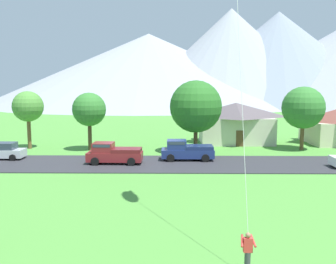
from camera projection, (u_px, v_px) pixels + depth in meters
road_strip at (168, 164)px, 35.02m from camera, size 160.00×7.82×0.08m
mountain_east_ridge at (231, 57)px, 146.73m from camera, size 81.58×81.58×37.93m
mountain_far_east_ridge at (278, 59)px, 147.95m from camera, size 89.94×89.94×36.95m
mountain_central_ridge at (149, 69)px, 155.47m from camera, size 131.82×131.82×29.27m
house_leftmost at (236, 122)px, 48.00m from camera, size 9.85×6.82×5.26m
house_left_center at (336, 126)px, 47.56m from camera, size 7.69×8.25×4.48m
tree_near_left at (303, 108)px, 42.22m from camera, size 4.87×4.87×7.38m
tree_left_of_center at (196, 107)px, 40.36m from camera, size 5.77×5.77×8.06m
tree_center at (28, 107)px, 43.18m from camera, size 3.61×3.61×6.84m
tree_near_right at (89, 110)px, 42.13m from camera, size 3.87×3.87×6.68m
parked_car_silver_mid_east at (3, 151)px, 37.04m from camera, size 4.20×2.08×1.68m
pickup_truck_maroon_west_side at (113, 153)px, 34.93m from camera, size 5.25×2.43×1.99m
pickup_truck_navy_east_side at (186, 150)px, 36.56m from camera, size 5.20×2.33×1.99m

